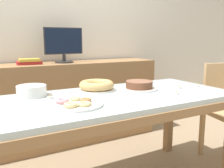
% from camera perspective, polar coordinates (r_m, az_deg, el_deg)
% --- Properties ---
extents(wall_back, '(8.00, 0.10, 2.60)m').
position_cam_1_polar(wall_back, '(3.06, -13.20, 12.34)').
color(wall_back, silver).
rests_on(wall_back, ground).
extents(dining_table, '(1.90, 0.85, 0.77)m').
position_cam_1_polar(dining_table, '(1.83, -0.11, -5.47)').
color(dining_table, silver).
rests_on(dining_table, ground).
extents(sideboard, '(2.18, 0.44, 0.92)m').
position_cam_1_polar(sideboard, '(2.87, -10.85, -4.39)').
color(sideboard, olive).
rests_on(sideboard, ground).
extents(computer_monitor, '(0.42, 0.20, 0.38)m').
position_cam_1_polar(computer_monitor, '(2.78, -10.98, 8.69)').
color(computer_monitor, '#262628').
rests_on(computer_monitor, sideboard).
extents(book_stack, '(0.24, 0.17, 0.06)m').
position_cam_1_polar(book_stack, '(2.70, -18.42, 4.89)').
color(book_stack, maroon).
rests_on(book_stack, sideboard).
extents(cake_chocolate_round, '(0.30, 0.30, 0.07)m').
position_cam_1_polar(cake_chocolate_round, '(2.04, 6.23, -0.38)').
color(cake_chocolate_round, silver).
rests_on(cake_chocolate_round, dining_table).
extents(cake_golden_bundt, '(0.29, 0.29, 0.08)m').
position_cam_1_polar(cake_golden_bundt, '(1.99, -3.54, -0.39)').
color(cake_golden_bundt, silver).
rests_on(cake_golden_bundt, dining_table).
extents(pastry_platter, '(0.34, 0.34, 0.04)m').
position_cam_1_polar(pastry_platter, '(1.56, -8.35, -4.49)').
color(pastry_platter, silver).
rests_on(pastry_platter, dining_table).
extents(plate_stack, '(0.21, 0.21, 0.08)m').
position_cam_1_polar(plate_stack, '(1.88, -17.91, -1.50)').
color(plate_stack, silver).
rests_on(plate_stack, dining_table).
extents(tealight_centre, '(0.04, 0.04, 0.04)m').
position_cam_1_polar(tealight_centre, '(2.14, 15.06, -0.78)').
color(tealight_centre, silver).
rests_on(tealight_centre, dining_table).
extents(tealight_right_edge, '(0.04, 0.04, 0.04)m').
position_cam_1_polar(tealight_right_edge, '(1.77, -13.97, -2.98)').
color(tealight_right_edge, silver).
rests_on(tealight_right_edge, dining_table).
extents(tealight_near_cakes, '(0.04, 0.04, 0.04)m').
position_cam_1_polar(tealight_near_cakes, '(1.90, 14.43, -2.14)').
color(tealight_near_cakes, silver).
rests_on(tealight_near_cakes, dining_table).
extents(tealight_left_edge, '(0.04, 0.04, 0.04)m').
position_cam_1_polar(tealight_left_edge, '(2.27, 18.92, -0.37)').
color(tealight_left_edge, silver).
rests_on(tealight_left_edge, dining_table).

